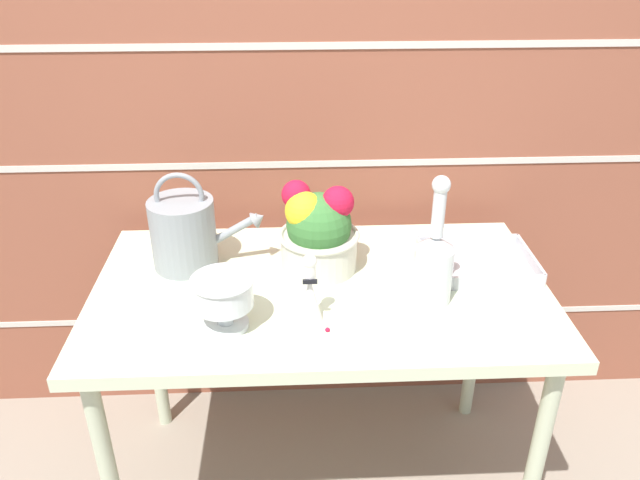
{
  "coord_description": "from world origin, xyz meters",
  "views": [
    {
      "loc": [
        -0.07,
        -1.4,
        1.64
      ],
      "look_at": [
        0.0,
        0.03,
        0.86
      ],
      "focal_mm": 35.0,
      "sensor_mm": 36.0,
      "label": 1
    }
  ],
  "objects_px": {
    "glass_decanter": "(434,262)",
    "figurine_vase": "(310,294)",
    "crystal_pedestal_bowl": "(223,295)",
    "flower_planter": "(317,231)",
    "watering_can": "(185,232)",
    "wire_tray": "(477,264)"
  },
  "relations": [
    {
      "from": "watering_can",
      "to": "wire_tray",
      "type": "relative_size",
      "value": 1.06
    },
    {
      "from": "wire_tray",
      "to": "glass_decanter",
      "type": "bearing_deg",
      "value": -136.25
    },
    {
      "from": "watering_can",
      "to": "crystal_pedestal_bowl",
      "type": "bearing_deg",
      "value": -66.36
    },
    {
      "from": "crystal_pedestal_bowl",
      "to": "glass_decanter",
      "type": "xyz_separation_m",
      "value": [
        0.51,
        0.09,
        0.02
      ]
    },
    {
      "from": "flower_planter",
      "to": "figurine_vase",
      "type": "xyz_separation_m",
      "value": [
        -0.03,
        -0.25,
        -0.04
      ]
    },
    {
      "from": "glass_decanter",
      "to": "figurine_vase",
      "type": "distance_m",
      "value": 0.32
    },
    {
      "from": "watering_can",
      "to": "glass_decanter",
      "type": "relative_size",
      "value": 0.94
    },
    {
      "from": "watering_can",
      "to": "crystal_pedestal_bowl",
      "type": "xyz_separation_m",
      "value": [
        0.13,
        -0.3,
        -0.01
      ]
    },
    {
      "from": "watering_can",
      "to": "wire_tray",
      "type": "height_order",
      "value": "watering_can"
    },
    {
      "from": "flower_planter",
      "to": "wire_tray",
      "type": "bearing_deg",
      "value": -2.4
    },
    {
      "from": "flower_planter",
      "to": "glass_decanter",
      "type": "xyz_separation_m",
      "value": [
        0.28,
        -0.18,
        -0.0
      ]
    },
    {
      "from": "watering_can",
      "to": "flower_planter",
      "type": "bearing_deg",
      "value": -5.31
    },
    {
      "from": "crystal_pedestal_bowl",
      "to": "figurine_vase",
      "type": "bearing_deg",
      "value": 4.44
    },
    {
      "from": "crystal_pedestal_bowl",
      "to": "glass_decanter",
      "type": "height_order",
      "value": "glass_decanter"
    },
    {
      "from": "watering_can",
      "to": "glass_decanter",
      "type": "bearing_deg",
      "value": -18.06
    },
    {
      "from": "crystal_pedestal_bowl",
      "to": "flower_planter",
      "type": "distance_m",
      "value": 0.35
    },
    {
      "from": "glass_decanter",
      "to": "flower_planter",
      "type": "bearing_deg",
      "value": 147.97
    },
    {
      "from": "crystal_pedestal_bowl",
      "to": "figurine_vase",
      "type": "distance_m",
      "value": 0.2
    },
    {
      "from": "glass_decanter",
      "to": "wire_tray",
      "type": "height_order",
      "value": "glass_decanter"
    },
    {
      "from": "crystal_pedestal_bowl",
      "to": "figurine_vase",
      "type": "height_order",
      "value": "figurine_vase"
    },
    {
      "from": "watering_can",
      "to": "figurine_vase",
      "type": "height_order",
      "value": "watering_can"
    },
    {
      "from": "figurine_vase",
      "to": "flower_planter",
      "type": "bearing_deg",
      "value": 83.59
    }
  ]
}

